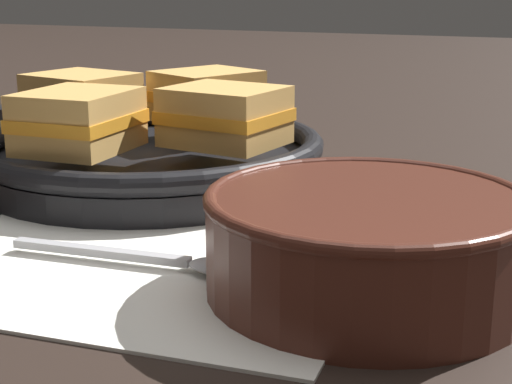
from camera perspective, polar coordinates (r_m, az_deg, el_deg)
name	(u,v)px	position (r m, az deg, el deg)	size (l,w,h in m)	color
ground_plane	(245,240)	(0.53, -0.78, -3.50)	(4.00, 4.00, 0.00)	black
napkin	(145,256)	(0.50, -8.07, -4.61)	(0.30, 0.26, 0.00)	white
soup_bowl	(367,237)	(0.43, 8.05, -3.24)	(0.18, 0.18, 0.06)	#4C2319
spoon	(196,263)	(0.47, -4.39, -5.18)	(0.18, 0.03, 0.01)	#B7B7BC
skillet	(149,157)	(0.69, -7.78, 2.57)	(0.41, 0.30, 0.04)	black
sandwich_near_left	(225,116)	(0.63, -2.25, 5.55)	(0.10, 0.09, 0.05)	tan
sandwich_near_right	(207,96)	(0.74, -3.60, 7.01)	(0.11, 0.11, 0.05)	tan
sandwich_far_left	(82,99)	(0.73, -12.55, 6.62)	(0.10, 0.09, 0.05)	tan
sandwich_far_right	(79,121)	(0.62, -12.78, 5.08)	(0.08, 0.09, 0.05)	tan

